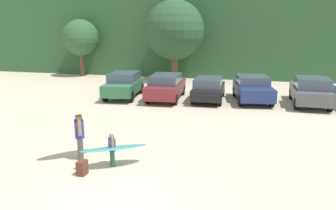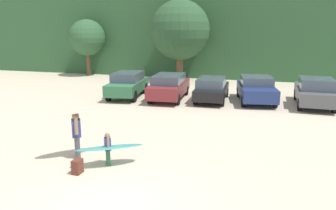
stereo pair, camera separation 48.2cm
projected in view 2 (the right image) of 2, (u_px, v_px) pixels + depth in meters
name	position (u px, v px, depth m)	size (l,w,h in m)	color
ground_plane	(108.00, 208.00, 8.26)	(120.00, 120.00, 0.00)	beige
hillside_ridge	(231.00, 33.00, 33.89)	(108.00, 12.00, 7.86)	#2D5633
tree_ridge_back	(87.00, 38.00, 30.85)	(3.35, 3.35, 5.25)	brown
tree_right	(180.00, 30.00, 27.49)	(4.97, 4.97, 6.75)	brown
parked_car_forest_green	(128.00, 84.00, 21.56)	(2.34, 4.59, 1.61)	#2D6642
parked_car_maroon	(169.00, 86.00, 20.82)	(2.17, 4.75, 1.58)	maroon
parked_car_black	(212.00, 89.00, 20.33)	(1.89, 4.28, 1.46)	black
parked_car_navy	(256.00, 89.00, 20.10)	(2.66, 4.62, 1.56)	navy
parked_car_dark_gray	(315.00, 92.00, 18.94)	(1.97, 4.58, 1.68)	#4C4F54
person_adult	(77.00, 132.00, 11.30)	(0.47, 0.63, 1.61)	#4C4C51
person_child	(108.00, 147.00, 10.73)	(0.34, 0.44, 1.10)	#26593F
surfboard_cream	(77.00, 112.00, 11.15)	(1.85, 1.84, 0.15)	beige
surfboard_teal	(109.00, 147.00, 10.66)	(2.16, 1.67, 0.15)	teal
backpack_dropped	(77.00, 167.00, 10.17)	(0.24, 0.34, 0.45)	#592D23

